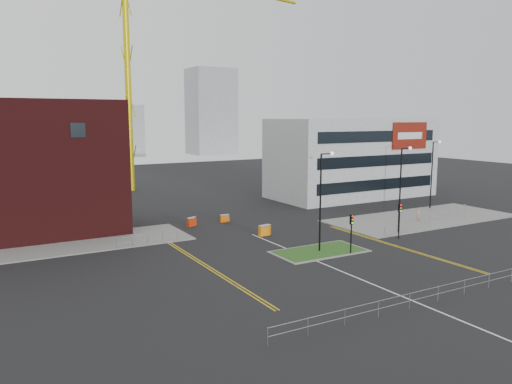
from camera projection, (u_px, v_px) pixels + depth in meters
ground at (362, 280)px, 37.94m from camera, size 200.00×200.00×0.00m
pavement_left at (42, 248)px, 47.01m from camera, size 28.00×8.00×0.12m
pavement_right at (422, 218)px, 60.75m from camera, size 24.00×10.00×0.12m
island_kerb at (319, 251)px, 45.79m from camera, size 8.60×4.60×0.08m
grass_island at (319, 251)px, 45.78m from camera, size 8.00×4.00×0.12m
office_block at (351, 158)px, 77.26m from camera, size 25.00×12.20×12.00m
tower_crane at (155, 20)px, 83.70m from camera, size 51.82×13.13×41.41m
streetlamp_island at (322, 194)px, 45.09m from camera, size 1.46×0.36×9.18m
streetlamp_right_near at (402, 182)px, 52.70m from camera, size 1.46×0.36×9.18m
streetlamp_right_far at (433, 169)px, 66.44m from camera, size 1.46×0.36×9.18m
traffic_light_island at (352, 226)px, 44.66m from camera, size 0.28×0.33×3.65m
traffic_light_right at (400, 214)px, 50.30m from camera, size 0.28×0.33×3.65m
railing_front at (424, 294)px, 32.68m from camera, size 24.05×0.05×1.10m
railing_left at (148, 238)px, 47.89m from camera, size 6.05×0.05×1.10m
railing_right at (430, 217)px, 57.76m from camera, size 19.05×5.05×1.10m
centre_line at (345, 273)px, 39.66m from camera, size 0.15×30.00×0.01m
yellow_left_a at (200, 264)px, 42.11m from camera, size 0.12×24.00×0.01m
yellow_left_b at (204, 263)px, 42.26m from camera, size 0.12×24.00×0.01m
yellow_right_a at (395, 246)px, 47.76m from camera, size 0.12×20.00×0.01m
yellow_right_b at (397, 246)px, 47.90m from camera, size 0.12×20.00×0.01m
skyline_b at (101, 131)px, 153.27m from camera, size 24.00×12.00×16.00m
skyline_c at (211, 112)px, 165.26m from camera, size 14.00×12.00×28.00m
skyline_d at (34, 138)px, 153.32m from camera, size 30.00×12.00×12.00m
pedestrian at (418, 215)px, 58.74m from camera, size 0.64×0.45×1.69m
barrier_left at (192, 221)px, 56.51m from camera, size 1.25×0.84×1.00m
barrier_mid at (265, 230)px, 52.03m from camera, size 1.37×0.57×1.12m
barrier_right at (224, 218)px, 58.55m from camera, size 1.12×0.39×0.93m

